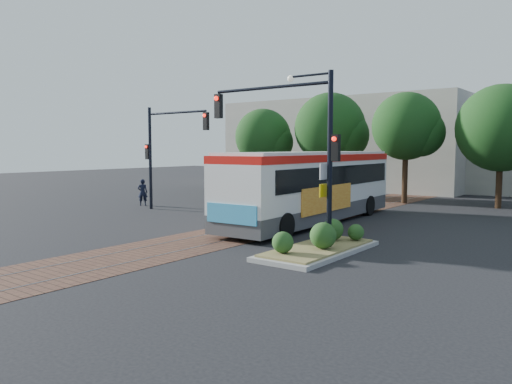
# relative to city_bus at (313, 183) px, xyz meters

# --- Properties ---
(ground) EXTENTS (120.00, 120.00, 0.00)m
(ground) POSITION_rel_city_bus_xyz_m (-1.01, -5.03, -1.92)
(ground) COLOR black
(ground) RESTS_ON ground
(trackbed) EXTENTS (3.60, 40.00, 0.02)m
(trackbed) POSITION_rel_city_bus_xyz_m (-1.01, -1.03, -1.91)
(trackbed) COLOR brown
(trackbed) RESTS_ON ground
(tree_row) EXTENTS (26.40, 5.60, 7.67)m
(tree_row) POSITION_rel_city_bus_xyz_m (0.20, 11.39, 2.93)
(tree_row) COLOR #382314
(tree_row) RESTS_ON ground
(warehouses) EXTENTS (40.00, 13.00, 8.00)m
(warehouses) POSITION_rel_city_bus_xyz_m (-1.54, 23.72, 1.90)
(warehouses) COLOR #ADA899
(warehouses) RESTS_ON ground
(city_bus) EXTENTS (3.25, 12.96, 3.44)m
(city_bus) POSITION_rel_city_bus_xyz_m (0.00, 0.00, 0.00)
(city_bus) COLOR #404042
(city_bus) RESTS_ON ground
(traffic_island) EXTENTS (2.20, 5.20, 1.13)m
(traffic_island) POSITION_rel_city_bus_xyz_m (3.81, -5.93, -1.59)
(traffic_island) COLOR gray
(traffic_island) RESTS_ON ground
(signal_pole_main) EXTENTS (5.49, 0.46, 6.00)m
(signal_pole_main) POSITION_rel_city_bus_xyz_m (2.85, -5.84, 2.24)
(signal_pole_main) COLOR black
(signal_pole_main) RESTS_ON ground
(signal_pole_left) EXTENTS (4.99, 0.34, 6.00)m
(signal_pole_left) POSITION_rel_city_bus_xyz_m (-9.38, -1.03, 1.95)
(signal_pole_left) COLOR black
(signal_pole_left) RESTS_ON ground
(officer) EXTENTS (0.72, 0.71, 1.67)m
(officer) POSITION_rel_city_bus_xyz_m (-12.27, -0.17, -1.08)
(officer) COLOR black
(officer) RESTS_ON ground
(parked_car) EXTENTS (4.67, 2.26, 1.31)m
(parked_car) POSITION_rel_city_bus_xyz_m (-6.00, 8.30, -1.26)
(parked_car) COLOR black
(parked_car) RESTS_ON ground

